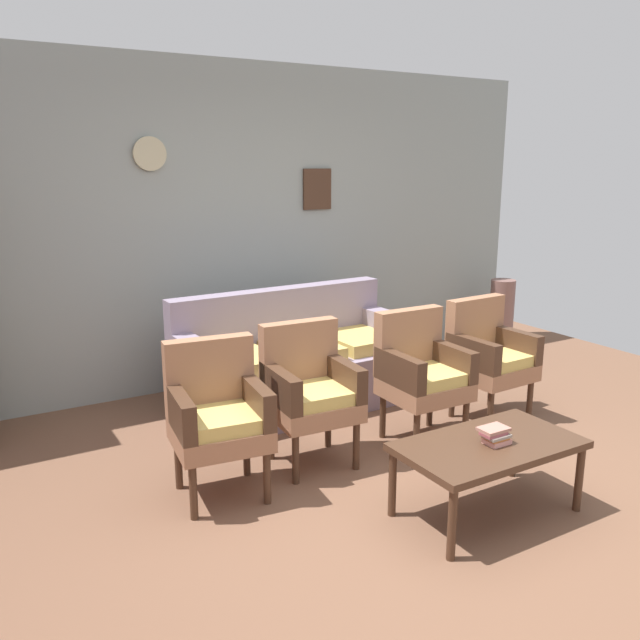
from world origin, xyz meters
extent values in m
plane|color=brown|center=(0.00, 0.00, 0.00)|extent=(7.68, 7.68, 0.00)
cube|color=#939E99|center=(0.00, 2.63, 1.35)|extent=(6.40, 0.06, 2.70)
cube|color=#472D1E|center=(0.90, 2.58, 1.65)|extent=(0.28, 0.02, 0.36)
cylinder|color=beige|center=(-0.60, 2.58, 1.95)|extent=(0.26, 0.03, 0.26)
cube|color=gray|center=(0.23, 1.73, 0.21)|extent=(1.89, 0.85, 0.42)
cube|color=gray|center=(0.23, 2.05, 0.66)|extent=(1.87, 0.22, 0.48)
cube|color=gray|center=(1.09, 1.75, 0.54)|extent=(0.18, 0.80, 0.24)
cube|color=gray|center=(-0.62, 1.70, 0.54)|extent=(0.18, 0.80, 0.24)
cube|color=tan|center=(0.78, 1.70, 0.47)|extent=(0.50, 0.57, 0.10)
cube|color=tan|center=(0.24, 1.69, 0.47)|extent=(0.50, 0.57, 0.10)
cube|color=tan|center=(-0.31, 1.67, 0.47)|extent=(0.50, 0.57, 0.10)
cube|color=#9E6B4C|center=(-0.84, 0.70, 0.38)|extent=(0.57, 0.54, 0.12)
cube|color=tan|center=(-0.84, 0.68, 0.47)|extent=(0.49, 0.46, 0.10)
cube|color=#9E6B4C|center=(-0.82, 0.90, 0.67)|extent=(0.53, 0.16, 0.46)
cube|color=#472D1E|center=(-0.62, 0.67, 0.55)|extent=(0.14, 0.49, 0.22)
cube|color=#472D1E|center=(-1.06, 0.72, 0.55)|extent=(0.14, 0.49, 0.22)
cylinder|color=#472D1E|center=(-0.65, 0.49, 0.16)|extent=(0.04, 0.04, 0.32)
cylinder|color=#472D1E|center=(-1.07, 0.53, 0.16)|extent=(0.04, 0.04, 0.32)
cylinder|color=#472D1E|center=(-0.61, 0.86, 0.16)|extent=(0.04, 0.04, 0.32)
cylinder|color=#472D1E|center=(-1.03, 0.91, 0.16)|extent=(0.04, 0.04, 0.32)
cube|color=#9E6B4C|center=(-0.18, 0.79, 0.38)|extent=(0.55, 0.51, 0.12)
cube|color=tan|center=(-0.18, 0.77, 0.47)|extent=(0.47, 0.43, 0.10)
cube|color=#9E6B4C|center=(-0.17, 0.99, 0.67)|extent=(0.53, 0.13, 0.46)
cube|color=#472D1E|center=(0.04, 0.78, 0.55)|extent=(0.11, 0.48, 0.22)
cube|color=#472D1E|center=(-0.40, 0.80, 0.55)|extent=(0.11, 0.48, 0.22)
cylinder|color=#472D1E|center=(0.02, 0.59, 0.16)|extent=(0.04, 0.04, 0.32)
cylinder|color=#472D1E|center=(-0.40, 0.61, 0.16)|extent=(0.04, 0.04, 0.32)
cylinder|color=#472D1E|center=(0.04, 0.97, 0.16)|extent=(0.04, 0.04, 0.32)
cylinder|color=#472D1E|center=(-0.38, 0.99, 0.16)|extent=(0.04, 0.04, 0.32)
cube|color=#9E6B4C|center=(0.66, 0.71, 0.38)|extent=(0.53, 0.49, 0.12)
cube|color=tan|center=(0.66, 0.69, 0.47)|extent=(0.45, 0.41, 0.10)
cube|color=#9E6B4C|center=(0.66, 0.91, 0.67)|extent=(0.52, 0.11, 0.46)
cube|color=#472D1E|center=(0.88, 0.71, 0.55)|extent=(0.09, 0.48, 0.22)
cube|color=#472D1E|center=(0.44, 0.71, 0.55)|extent=(0.09, 0.48, 0.22)
cylinder|color=#472D1E|center=(0.86, 0.52, 0.16)|extent=(0.04, 0.04, 0.32)
cylinder|color=#472D1E|center=(0.44, 0.52, 0.16)|extent=(0.04, 0.04, 0.32)
cylinder|color=#472D1E|center=(0.87, 0.90, 0.16)|extent=(0.04, 0.04, 0.32)
cylinder|color=#472D1E|center=(0.45, 0.90, 0.16)|extent=(0.04, 0.04, 0.32)
cube|color=#9E6B4C|center=(1.35, 0.77, 0.38)|extent=(0.54, 0.50, 0.12)
cube|color=tan|center=(1.35, 0.75, 0.47)|extent=(0.46, 0.43, 0.10)
cube|color=#9E6B4C|center=(1.34, 0.97, 0.67)|extent=(0.52, 0.12, 0.46)
cube|color=#472D1E|center=(1.57, 0.78, 0.55)|extent=(0.10, 0.48, 0.22)
cube|color=#472D1E|center=(1.13, 0.76, 0.55)|extent=(0.10, 0.48, 0.22)
cylinder|color=#472D1E|center=(1.57, 0.59, 0.16)|extent=(0.04, 0.04, 0.32)
cylinder|color=#472D1E|center=(1.15, 0.57, 0.16)|extent=(0.04, 0.04, 0.32)
cylinder|color=#472D1E|center=(1.55, 0.97, 0.16)|extent=(0.04, 0.04, 0.32)
cylinder|color=#472D1E|center=(1.13, 0.95, 0.16)|extent=(0.04, 0.04, 0.32)
cube|color=#472D1E|center=(0.34, -0.22, 0.40)|extent=(1.00, 0.56, 0.04)
cylinder|color=#472D1E|center=(-0.12, 0.02, 0.19)|extent=(0.04, 0.04, 0.38)
cylinder|color=#472D1E|center=(0.80, 0.02, 0.19)|extent=(0.04, 0.04, 0.38)
cylinder|color=#472D1E|center=(-0.12, -0.46, 0.19)|extent=(0.04, 0.04, 0.38)
cylinder|color=#472D1E|center=(0.80, -0.46, 0.19)|extent=(0.04, 0.04, 0.38)
cube|color=#E99F96|center=(0.36, -0.25, 0.43)|extent=(0.13, 0.10, 0.03)
cube|color=#D88140|center=(0.36, -0.24, 0.45)|extent=(0.12, 0.10, 0.02)
cube|color=#A29589|center=(0.35, -0.26, 0.47)|extent=(0.14, 0.09, 0.02)
cube|color=#994951|center=(0.33, -0.25, 0.49)|extent=(0.13, 0.08, 0.02)
cube|color=#AD7565|center=(0.34, -0.24, 0.50)|extent=(0.16, 0.11, 0.02)
cylinder|color=#7B564E|center=(2.85, 2.15, 0.36)|extent=(0.25, 0.25, 0.72)
camera|label=1|loc=(-2.11, -2.58, 1.89)|focal=36.84mm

